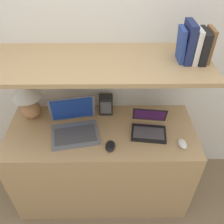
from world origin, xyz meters
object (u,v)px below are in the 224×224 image
object	(u,v)px
second_mouse	(182,144)
book_navy	(188,42)
table_lamp	(28,98)
book_white	(195,45)
book_brown	(209,45)
computer_mouse	(110,146)
router_box	(106,105)
book_black	(202,46)
laptop_small	(149,128)
laptop_large	(74,126)
book_blue	(181,45)

from	to	relation	value
second_mouse	book_navy	xyz separation A→B (m)	(-0.03, 0.22, 0.62)
table_lamp	book_white	distance (m)	1.19
book_brown	table_lamp	bearing A→B (deg)	175.49
computer_mouse	second_mouse	distance (m)	0.49
router_box	book_navy	world-z (taller)	book_navy
computer_mouse	book_brown	bearing A→B (deg)	22.20
book_brown	book_black	bearing A→B (deg)	180.00
book_black	book_navy	bearing A→B (deg)	180.00
laptop_small	book_navy	world-z (taller)	book_navy
laptop_large	book_navy	bearing A→B (deg)	6.16
second_mouse	router_box	bearing A→B (deg)	145.76
computer_mouse	book_white	bearing A→B (deg)	25.31
second_mouse	book_black	bearing A→B (deg)	77.00
book_black	book_blue	size ratio (longest dim) A/B	0.93
table_lamp	book_brown	distance (m)	1.26
book_black	book_navy	size ratio (longest dim) A/B	0.80
second_mouse	book_brown	distance (m)	0.65
laptop_small	table_lamp	bearing A→B (deg)	168.89
computer_mouse	book_navy	bearing A→B (deg)	27.40
laptop_large	book_brown	bearing A→B (deg)	5.26
laptop_large	router_box	size ratio (longest dim) A/B	2.41
computer_mouse	book_blue	xyz separation A→B (m)	(0.42, 0.24, 0.61)
table_lamp	second_mouse	world-z (taller)	table_lamp
book_navy	book_blue	bearing A→B (deg)	-180.00
laptop_small	book_brown	bearing A→B (deg)	14.89
book_black	router_box	bearing A→B (deg)	166.76
table_lamp	laptop_large	size ratio (longest dim) A/B	0.79
laptop_large	book_black	world-z (taller)	book_black
book_brown	book_white	bearing A→B (deg)	180.00
book_white	book_navy	xyz separation A→B (m)	(-0.04, 0.00, 0.02)
table_lamp	book_blue	xyz separation A→B (m)	(1.02, -0.09, 0.45)
table_lamp	laptop_large	distance (m)	0.40
book_navy	second_mouse	bearing A→B (deg)	-81.36
second_mouse	book_brown	bearing A→B (deg)	67.86
second_mouse	book_blue	size ratio (longest dim) A/B	0.50
laptop_small	second_mouse	xyz separation A→B (m)	(0.21, -0.14, -0.02)
second_mouse	book_black	size ratio (longest dim) A/B	0.54
computer_mouse	book_brown	size ratio (longest dim) A/B	0.54
book_white	book_black	bearing A→B (deg)	0.00
laptop_small	book_black	world-z (taller)	book_black
laptop_small	computer_mouse	distance (m)	0.32
book_white	table_lamp	bearing A→B (deg)	175.17
computer_mouse	book_brown	xyz separation A→B (m)	(0.58, 0.24, 0.60)
computer_mouse	book_black	xyz separation A→B (m)	(0.54, 0.24, 0.60)
laptop_large	book_white	world-z (taller)	book_white
table_lamp	book_black	xyz separation A→B (m)	(1.14, -0.09, 0.44)
laptop_large	book_blue	bearing A→B (deg)	6.50
second_mouse	book_blue	bearing A→B (deg)	108.06
book_navy	book_blue	xyz separation A→B (m)	(-0.04, -0.00, -0.02)
laptop_small	book_black	xyz separation A→B (m)	(0.26, 0.08, 0.58)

